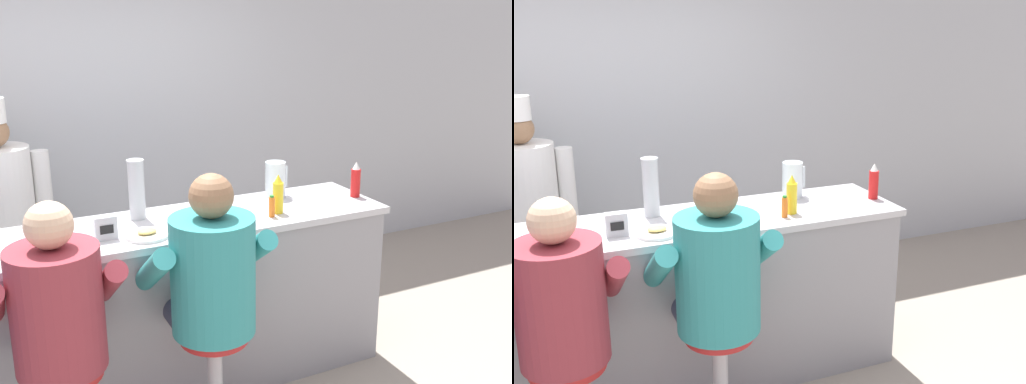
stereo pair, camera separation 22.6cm
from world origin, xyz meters
TOP-DOWN VIEW (x-y plane):
  - wall_back at (0.00, 1.89)m, footprint 10.00×0.06m
  - diner_counter at (0.00, 0.32)m, footprint 3.00×0.64m
  - ketchup_bottle_red at (1.43, 0.28)m, footprint 0.06×0.06m
  - mustard_bottle_yellow at (0.83, 0.20)m, footprint 0.06×0.06m
  - hot_sauce_bottle_orange at (0.76, 0.16)m, footprint 0.04×0.04m
  - water_pitcher_clear at (0.97, 0.51)m, footprint 0.15×0.13m
  - breakfast_plate at (0.01, 0.16)m, footprint 0.23×0.23m
  - cereal_bowl at (-0.62, 0.07)m, footprint 0.16×0.16m
  - cup_stack_steel at (0.05, 0.47)m, footprint 0.10×0.10m
  - napkin_dispenser_chrome at (-0.19, 0.22)m, footprint 0.12×0.07m
  - diner_seated_maroon at (-0.52, -0.21)m, footprint 0.61×0.61m
  - diner_seated_teal at (0.22, -0.21)m, footprint 0.64×0.63m
  - cook_in_whites_near at (-0.62, 1.38)m, footprint 0.65×0.42m

SIDE VIEW (x-z plane):
  - diner_counter at x=0.00m, z-range 0.00..1.04m
  - diner_seated_maroon at x=-0.52m, z-range 0.17..1.59m
  - diner_seated_teal at x=0.22m, z-range 0.17..1.63m
  - cook_in_whites_near at x=-0.62m, z-range 0.08..1.75m
  - breakfast_plate at x=0.01m, z-range 1.03..1.08m
  - cereal_bowl at x=-0.62m, z-range 1.04..1.10m
  - hot_sauce_bottle_orange at x=0.76m, z-range 1.04..1.17m
  - napkin_dispenser_chrome at x=-0.19m, z-range 1.04..1.17m
  - ketchup_bottle_red at x=1.43m, z-range 1.03..1.27m
  - mustard_bottle_yellow at x=0.83m, z-range 1.03..1.27m
  - water_pitcher_clear at x=0.97m, z-range 1.04..1.27m
  - cup_stack_steel at x=0.05m, z-range 1.04..1.39m
  - wall_back at x=0.00m, z-range 0.00..2.70m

